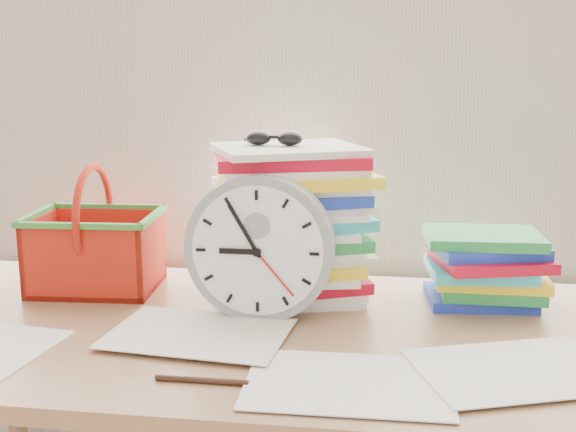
% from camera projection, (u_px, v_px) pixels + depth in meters
% --- Properties ---
extents(curtain, '(2.40, 0.01, 2.50)m').
position_uv_depth(curtain, '(284.00, 24.00, 1.56)').
color(curtain, beige).
rests_on(curtain, room_shell).
extents(desk, '(1.40, 0.70, 0.75)m').
position_uv_depth(desk, '(254.00, 366.00, 1.32)').
color(desk, '#946845').
rests_on(desk, ground).
extents(paper_stack, '(0.38, 0.35, 0.31)m').
position_uv_depth(paper_stack, '(291.00, 223.00, 1.45)').
color(paper_stack, white).
rests_on(paper_stack, desk).
extents(clock, '(0.27, 0.05, 0.27)m').
position_uv_depth(clock, '(260.00, 248.00, 1.32)').
color(clock, gray).
rests_on(clock, desk).
extents(sunglasses, '(0.13, 0.11, 0.03)m').
position_uv_depth(sunglasses, '(274.00, 138.00, 1.41)').
color(sunglasses, black).
rests_on(sunglasses, paper_stack).
extents(book_stack, '(0.27, 0.22, 0.15)m').
position_uv_depth(book_stack, '(485.00, 269.00, 1.41)').
color(book_stack, white).
rests_on(book_stack, desk).
extents(basket, '(0.27, 0.22, 0.26)m').
position_uv_depth(basket, '(95.00, 229.00, 1.50)').
color(basket, red).
rests_on(basket, desk).
extents(pen, '(0.14, 0.01, 0.01)m').
position_uv_depth(pen, '(202.00, 380.00, 1.08)').
color(pen, black).
rests_on(pen, desk).
extents(scattered_papers, '(1.26, 0.42, 0.02)m').
position_uv_depth(scattered_papers, '(253.00, 324.00, 1.30)').
color(scattered_papers, white).
rests_on(scattered_papers, desk).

